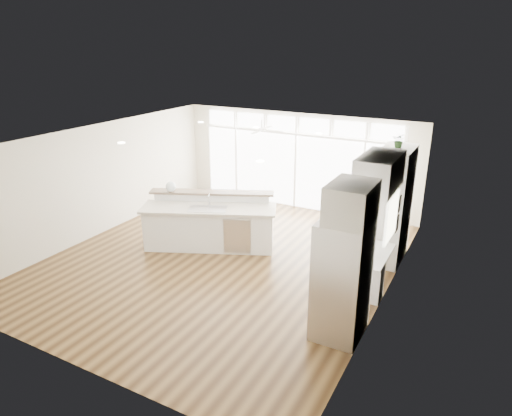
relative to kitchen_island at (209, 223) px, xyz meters
The scene contains 24 objects.
floor 0.97m from the kitchen_island, 34.39° to the right, with size 7.00×8.00×0.02m, color #412A14.
ceiling 2.22m from the kitchen_island, 34.39° to the right, with size 7.00×8.00×0.02m, color white.
wall_back 3.71m from the kitchen_island, 80.20° to the left, with size 7.00×0.04×2.70m, color beige.
wall_front 4.53m from the kitchen_island, 82.05° to the right, with size 7.00×0.04×2.70m, color beige.
wall_left 3.01m from the kitchen_island, behind, with size 0.04×8.00×2.70m, color beige.
wall_right 4.21m from the kitchen_island, ahead, with size 0.04×8.00×2.70m, color beige.
glass_wall 3.60m from the kitchen_island, 80.04° to the left, with size 5.80×0.06×2.08m, color silver.
transom_row 3.99m from the kitchen_island, 80.04° to the left, with size 5.90×0.06×0.40m, color silver.
desk_window 4.19m from the kitchen_island, ahead, with size 0.04×0.85×0.85m, color silver.
ceiling_fan 3.03m from the kitchen_island, 87.17° to the left, with size 1.16×1.16×0.32m, color white.
recessed_lights 2.17m from the kitchen_island, 19.83° to the right, with size 3.40×3.00×0.02m, color white.
oven_cabinet 4.08m from the kitchen_island, 19.98° to the left, with size 0.64×1.20×2.50m, color white.
desk_nook 3.76m from the kitchen_island, ahead, with size 0.72×1.30×0.76m, color white.
upper_cabinets 4.17m from the kitchen_island, ahead, with size 0.64×1.30×0.64m, color white.
refrigerator 4.15m from the kitchen_island, 25.43° to the right, with size 0.76×0.90×2.00m, color silver.
fridge_cabinet 4.51m from the kitchen_island, 25.08° to the right, with size 0.64×0.90×0.60m, color white.
framed_photos 4.18m from the kitchen_island, ahead, with size 0.06×0.22×0.80m, color black.
kitchen_island is the anchor object (origin of this frame).
rug 3.02m from the kitchen_island, 11.95° to the left, with size 0.81×0.58×0.01m, color #361B11.
office_chair 3.46m from the kitchen_island, ahead, with size 0.58×0.54×1.12m, color black.
fishbowl 1.26m from the kitchen_island, behind, with size 0.24×0.24×0.24m, color white.
monitor 3.69m from the kitchen_island, ahead, with size 0.09×0.51×0.43m, color black.
keyboard 3.50m from the kitchen_island, ahead, with size 0.11×0.30×0.01m, color white.
potted_plant 4.50m from the kitchen_island, 19.98° to the left, with size 0.27×0.30×0.24m, color #386129.
Camera 1 is at (4.94, -7.63, 4.56)m, focal length 32.00 mm.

